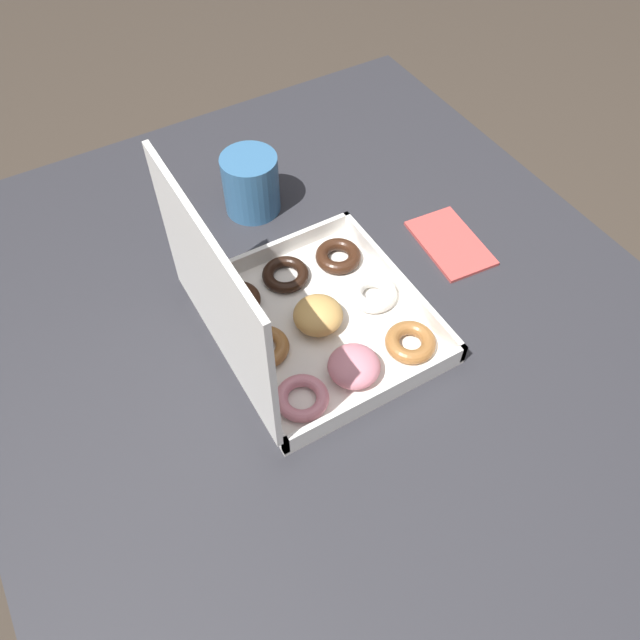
{
  "coord_description": "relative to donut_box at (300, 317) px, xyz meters",
  "views": [
    {
      "loc": [
        -0.4,
        0.28,
        1.47
      ],
      "look_at": [
        0.07,
        0.01,
        0.77
      ],
      "focal_mm": 35.0,
      "sensor_mm": 36.0,
      "label": 1
    }
  ],
  "objects": [
    {
      "name": "ground_plane",
      "position": [
        -0.07,
        -0.04,
        -0.8
      ],
      "size": [
        8.0,
        8.0,
        0.0
      ],
      "primitive_type": "plane",
      "color": "#42382D"
    },
    {
      "name": "coffee_mug",
      "position": [
        0.28,
        -0.06,
        0.0
      ],
      "size": [
        0.09,
        0.09,
        0.1
      ],
      "color": "teal",
      "rests_on": "dining_table"
    },
    {
      "name": "donut_box",
      "position": [
        0.0,
        0.0,
        0.0
      ],
      "size": [
        0.31,
        0.29,
        0.28
      ],
      "color": "silver",
      "rests_on": "dining_table"
    },
    {
      "name": "dining_table",
      "position": [
        -0.07,
        -0.04,
        -0.14
      ],
      "size": [
        1.27,
        0.98,
        0.75
      ],
      "color": "#2D2D33",
      "rests_on": "ground_plane"
    },
    {
      "name": "paper_napkin",
      "position": [
        0.04,
        -0.3,
        -0.05
      ],
      "size": [
        0.15,
        0.1,
        0.01
      ],
      "color": "#CC4C47",
      "rests_on": "dining_table"
    }
  ]
}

